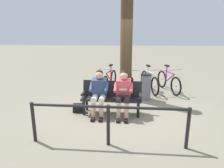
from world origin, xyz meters
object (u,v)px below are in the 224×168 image
(handbag, at_px, (78,108))
(bicycle_purple, at_px, (168,82))
(person_companion, at_px, (99,91))
(litter_bin, at_px, (146,87))
(bicycle_blue, at_px, (130,82))
(bicycle_black, at_px, (109,81))
(person_reading, at_px, (123,91))
(tree_trunk, at_px, (126,44))
(bench, at_px, (112,95))
(bicycle_green, at_px, (149,82))

(handbag, distance_m, bicycle_purple, 3.54)
(person_companion, distance_m, litter_bin, 1.87)
(person_companion, bearing_deg, bicycle_blue, -110.16)
(handbag, distance_m, bicycle_black, 2.21)
(litter_bin, bearing_deg, handbag, 30.57)
(person_reading, bearing_deg, person_companion, -0.05)
(person_companion, xyz_separation_m, tree_trunk, (-0.71, -1.42, 1.08))
(bench, height_order, bicycle_black, bicycle_black)
(bench, relative_size, bicycle_purple, 1.00)
(bench, distance_m, bicycle_black, 2.06)
(handbag, xyz_separation_m, bicycle_blue, (-1.48, -1.95, 0.24))
(bench, distance_m, tree_trunk, 1.82)
(person_companion, bearing_deg, bicycle_green, -123.42)
(person_reading, bearing_deg, bicycle_green, -110.37)
(person_companion, height_order, tree_trunk, tree_trunk)
(litter_bin, height_order, bicycle_black, bicycle_black)
(tree_trunk, bearing_deg, handbag, 44.88)
(bench, height_order, bicycle_blue, bicycle_blue)
(bench, relative_size, tree_trunk, 0.46)
(person_reading, height_order, bicycle_green, person_reading)
(bench, relative_size, person_companion, 1.35)
(bicycle_blue, distance_m, bicycle_black, 0.77)
(bicycle_green, bearing_deg, person_companion, -51.11)
(bicycle_purple, height_order, bicycle_green, same)
(person_companion, relative_size, bicycle_green, 0.73)
(bicycle_green, distance_m, bicycle_black, 1.45)
(person_companion, height_order, bicycle_black, person_companion)
(tree_trunk, bearing_deg, bench, 73.11)
(person_companion, xyz_separation_m, bicycle_blue, (-0.89, -2.06, -0.30))
(bicycle_purple, bearing_deg, tree_trunk, -81.21)
(person_reading, distance_m, person_companion, 0.64)
(tree_trunk, xyz_separation_m, bicycle_blue, (-0.17, -0.64, -1.39))
(bicycle_purple, xyz_separation_m, bicycle_blue, (1.38, 0.12, 0.00))
(tree_trunk, relative_size, bicycle_green, 2.13)
(bench, distance_m, person_companion, 0.39)
(litter_bin, distance_m, bicycle_green, 0.90)
(person_companion, relative_size, bicycle_purple, 0.74)
(bicycle_blue, xyz_separation_m, bicycle_black, (0.75, -0.13, 0.00))
(bench, xyz_separation_m, person_companion, (0.33, 0.15, 0.16))
(handbag, height_order, litter_bin, litter_bin)
(tree_trunk, height_order, bicycle_black, tree_trunk)
(bicycle_green, bearing_deg, tree_trunk, -65.06)
(person_reading, bearing_deg, litter_bin, -115.74)
(handbag, xyz_separation_m, bicycle_black, (-0.73, -2.08, 0.24))
(person_companion, xyz_separation_m, bicycle_purple, (-2.27, -2.18, -0.30))
(tree_trunk, distance_m, bicycle_green, 1.78)
(bicycle_green, distance_m, bicycle_blue, 0.70)
(person_reading, relative_size, tree_trunk, 0.34)
(handbag, bearing_deg, person_companion, 169.07)
(litter_bin, bearing_deg, person_companion, 43.10)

